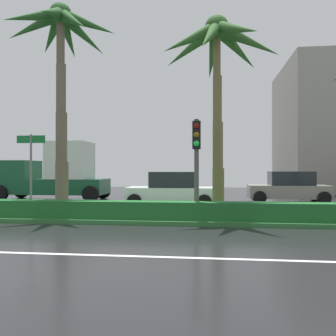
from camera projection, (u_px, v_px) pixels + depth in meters
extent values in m
cube|color=black|center=(75.00, 214.00, 15.03)|extent=(90.00, 42.00, 0.10)
cube|color=#2D6B33|center=(65.00, 214.00, 14.03)|extent=(85.50, 4.00, 0.15)
cube|color=#1E6028|center=(50.00, 209.00, 12.64)|extent=(76.50, 0.70, 0.60)
cylinder|color=brown|center=(62.00, 187.00, 14.24)|extent=(0.51, 0.51, 2.00)
cylinder|color=brown|center=(61.00, 137.00, 14.34)|extent=(0.45, 0.45, 2.00)
cylinder|color=brown|center=(61.00, 89.00, 14.45)|extent=(0.39, 0.39, 2.00)
cylinder|color=brown|center=(61.00, 41.00, 14.56)|extent=(0.33, 0.33, 2.00)
sphere|color=#255223|center=(61.00, 14.00, 14.56)|extent=(0.90, 0.90, 0.90)
cone|color=#255223|center=(88.00, 24.00, 14.49)|extent=(2.49, 0.69, 1.39)
cone|color=#255223|center=(83.00, 35.00, 15.33)|extent=(1.90, 2.25, 1.65)
cone|color=#255223|center=(68.00, 37.00, 15.63)|extent=(0.80, 2.46, 1.62)
cone|color=#255223|center=(52.00, 35.00, 15.45)|extent=(2.05, 2.18, 1.54)
cone|color=#255223|center=(34.00, 26.00, 14.67)|extent=(2.47, 0.59, 1.45)
cone|color=#255223|center=(33.00, 17.00, 13.79)|extent=(2.03, 2.24, 1.41)
cone|color=#255223|center=(52.00, 13.00, 13.43)|extent=(0.85, 2.52, 1.40)
cone|color=#255223|center=(72.00, 20.00, 13.75)|extent=(2.13, 2.04, 1.67)
cylinder|color=brown|center=(218.00, 191.00, 13.35)|extent=(0.44, 0.44, 1.74)
cylinder|color=brown|center=(218.00, 145.00, 13.36)|extent=(0.39, 0.39, 1.74)
cylinder|color=brown|center=(217.00, 99.00, 13.36)|extent=(0.34, 0.34, 1.74)
cylinder|color=brown|center=(217.00, 53.00, 13.37)|extent=(0.28, 0.28, 1.74)
sphere|color=#2C5623|center=(217.00, 27.00, 13.37)|extent=(0.90, 0.90, 0.90)
cone|color=#2C5623|center=(248.00, 41.00, 13.33)|extent=(2.61, 0.78, 1.58)
cone|color=#2C5623|center=(237.00, 49.00, 14.10)|extent=(2.18, 2.22, 1.64)
cone|color=#2C5623|center=(213.00, 55.00, 14.45)|extent=(0.88, 2.52, 1.84)
cone|color=#2C5623|center=(191.00, 48.00, 14.06)|extent=(2.50, 1.77, 1.58)
cone|color=#2C5623|center=(191.00, 39.00, 12.86)|extent=(2.41, 1.86, 1.74)
cone|color=#2C5623|center=(210.00, 36.00, 12.36)|extent=(1.14, 2.52, 1.88)
cone|color=#2C5623|center=(236.00, 29.00, 12.29)|extent=(1.83, 2.50, 1.50)
cylinder|color=#4C4C47|center=(197.00, 169.00, 12.23)|extent=(0.16, 0.16, 3.44)
cube|color=black|center=(197.00, 135.00, 12.23)|extent=(0.28, 0.32, 0.96)
sphere|color=maroon|center=(196.00, 126.00, 12.06)|extent=(0.20, 0.20, 0.20)
sphere|color=#7F600F|center=(196.00, 135.00, 12.06)|extent=(0.20, 0.20, 0.20)
sphere|color=#1EEA3F|center=(196.00, 143.00, 12.06)|extent=(0.20, 0.20, 0.20)
cylinder|color=slate|center=(31.00, 175.00, 13.14)|extent=(0.08, 0.08, 3.00)
cube|color=#146B2D|center=(31.00, 139.00, 13.14)|extent=(1.10, 0.03, 0.28)
cube|color=#195133|center=(54.00, 186.00, 21.29)|extent=(6.40, 2.30, 0.90)
cube|color=#195133|center=(19.00, 170.00, 21.54)|extent=(1.90, 2.21, 1.10)
cube|color=silver|center=(70.00, 160.00, 21.17)|extent=(2.30, 2.35, 2.20)
cylinder|color=black|center=(0.00, 193.00, 20.43)|extent=(0.92, 0.30, 0.92)
cylinder|color=black|center=(21.00, 191.00, 22.76)|extent=(0.92, 0.30, 0.92)
cylinder|color=black|center=(91.00, 194.00, 19.82)|extent=(0.92, 0.30, 0.92)
cylinder|color=black|center=(103.00, 191.00, 22.14)|extent=(0.92, 0.30, 0.92)
cube|color=white|center=(171.00, 195.00, 17.45)|extent=(4.30, 1.76, 0.72)
cube|color=#1E2328|center=(174.00, 180.00, 17.43)|extent=(2.30, 1.58, 0.76)
cylinder|color=black|center=(134.00, 201.00, 16.74)|extent=(0.68, 0.22, 0.68)
cylinder|color=black|center=(142.00, 198.00, 18.53)|extent=(0.68, 0.22, 0.68)
cylinder|color=black|center=(204.00, 202.00, 16.36)|extent=(0.68, 0.22, 0.68)
cylinder|color=black|center=(205.00, 199.00, 18.15)|extent=(0.68, 0.22, 0.68)
cube|color=gray|center=(288.00, 192.00, 19.63)|extent=(4.30, 1.76, 0.72)
cube|color=#1E2328|center=(291.00, 178.00, 19.62)|extent=(2.30, 1.58, 0.76)
cylinder|color=black|center=(260.00, 197.00, 18.93)|extent=(0.68, 0.22, 0.68)
cylinder|color=black|center=(255.00, 195.00, 20.72)|extent=(0.68, 0.22, 0.68)
cylinder|color=black|center=(324.00, 198.00, 18.55)|extent=(0.68, 0.22, 0.68)
cylinder|color=black|center=(314.00, 195.00, 20.34)|extent=(0.68, 0.22, 0.68)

